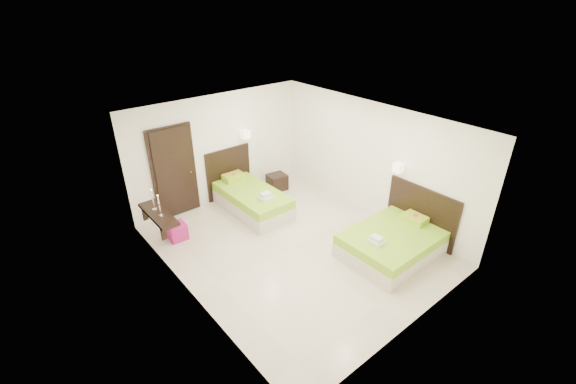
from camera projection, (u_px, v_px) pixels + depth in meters
floor at (294, 246)px, 7.87m from camera, size 5.50×5.50×0.00m
bed_single at (250, 198)px, 9.08m from camera, size 1.21×2.02×1.67m
bed_double at (394, 241)px, 7.56m from camera, size 1.87×1.59×1.55m
nightstand at (277, 182)px, 10.04m from camera, size 0.51×0.47×0.41m
ottoman at (177, 231)px, 8.04m from camera, size 0.37×0.37×0.35m
door at (174, 173)px, 8.55m from camera, size 1.02×0.15×2.14m
console_shelf at (158, 214)px, 7.41m from camera, size 0.35×1.20×0.78m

